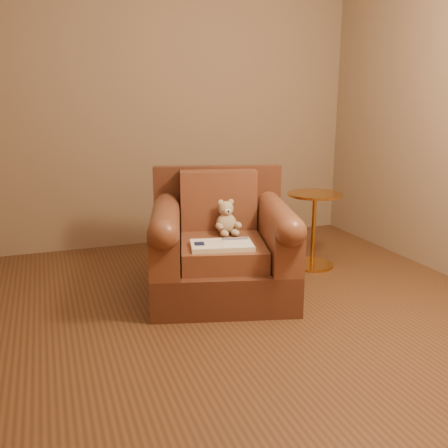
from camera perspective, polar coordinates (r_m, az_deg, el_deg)
name	(u,v)px	position (r m, az deg, el deg)	size (l,w,h in m)	color
floor	(220,329)	(3.09, -0.43, -11.91)	(4.00, 4.00, 0.00)	#57341D
room	(220,28)	(2.80, -0.50, 21.50)	(4.02, 4.02, 2.71)	#866C53
armchair	(221,248)	(3.52, -0.32, -2.71)	(1.16, 1.13, 0.87)	#4F291A
teddy_bear	(227,221)	(3.56, 0.33, 0.36)	(0.18, 0.21, 0.25)	tan
guidebook	(222,245)	(3.25, -0.27, -2.44)	(0.45, 0.32, 0.03)	beige
side_table	(313,227)	(4.14, 10.19, -0.38)	(0.44, 0.44, 0.62)	gold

